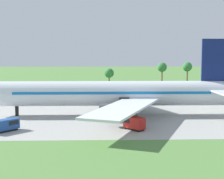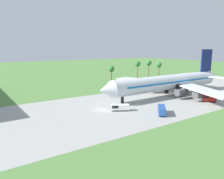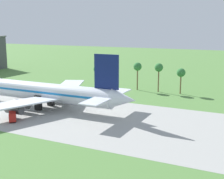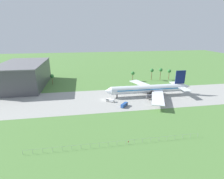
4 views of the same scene
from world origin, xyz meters
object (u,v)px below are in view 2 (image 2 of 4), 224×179
(jet_airliner, at_px, (171,82))
(catering_van, at_px, (162,110))
(baggage_tug, at_px, (209,98))
(fuel_truck, at_px, (119,107))

(jet_airliner, xyz_separation_m, catering_van, (-24.16, -17.54, -4.22))
(baggage_tug, distance_m, catering_van, 26.43)
(baggage_tug, bearing_deg, jet_airliner, 97.70)
(jet_airliner, distance_m, catering_van, 30.15)
(baggage_tug, height_order, catering_van, baggage_tug)
(jet_airliner, bearing_deg, catering_van, -144.02)
(baggage_tug, relative_size, fuel_truck, 0.79)
(fuel_truck, relative_size, catering_van, 0.98)
(fuel_truck, distance_m, catering_van, 13.28)
(jet_airliner, height_order, catering_van, jet_airliner)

